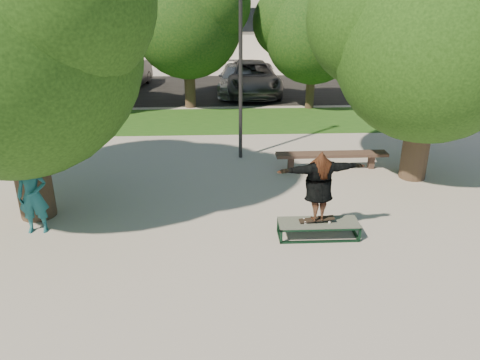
{
  "coord_description": "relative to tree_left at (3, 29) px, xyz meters",
  "views": [
    {
      "loc": [
        0.29,
        -9.61,
        5.3
      ],
      "look_at": [
        0.78,
        0.6,
        1.02
      ],
      "focal_mm": 35.0,
      "sensor_mm": 36.0,
      "label": 1
    }
  ],
  "objects": [
    {
      "name": "grind_box",
      "position": [
        6.79,
        -1.48,
        -4.23
      ],
      "size": [
        1.8,
        0.6,
        0.38
      ],
      "color": "black",
      "rests_on": "ground"
    },
    {
      "name": "grass_strip",
      "position": [
        5.29,
        8.41,
        -4.41
      ],
      "size": [
        30.0,
        4.0,
        0.02
      ],
      "primitive_type": "cube",
      "color": "#1B4C15",
      "rests_on": "ground"
    },
    {
      "name": "tree_right",
      "position": [
        10.21,
        1.99,
        -0.33
      ],
      "size": [
        6.24,
        5.33,
        6.51
      ],
      "color": "#38281E",
      "rests_on": "ground"
    },
    {
      "name": "lamppost",
      "position": [
        5.29,
        3.91,
        -1.27
      ],
      "size": [
        0.25,
        0.15,
        6.11
      ],
      "color": "#2D2D30",
      "rests_on": "ground"
    },
    {
      "name": "bench",
      "position": [
        8.04,
        2.69,
        -3.98
      ],
      "size": [
        3.44,
        0.49,
        0.53
      ],
      "rotation": [
        0.0,
        0.0,
        0.01
      ],
      "color": "#47342B",
      "rests_on": "ground"
    },
    {
      "name": "car_dark",
      "position": [
        -0.3,
        15.41,
        -3.7
      ],
      "size": [
        2.09,
        4.56,
        1.45
      ],
      "primitive_type": "imported",
      "rotation": [
        0.0,
        0.0,
        -0.13
      ],
      "color": "black",
      "rests_on": "asphalt_strip"
    },
    {
      "name": "bg_tree_mid",
      "position": [
        3.22,
        10.98,
        -0.41
      ],
      "size": [
        5.76,
        4.92,
        6.24
      ],
      "color": "#38281E",
      "rests_on": "ground"
    },
    {
      "name": "ground",
      "position": [
        4.29,
        -1.09,
        -4.42
      ],
      "size": [
        120.0,
        120.0,
        0.0
      ],
      "primitive_type": "plane",
      "color": "#ADA79F",
      "rests_on": "ground"
    },
    {
      "name": "car_grey",
      "position": [
        6.35,
        13.74,
        -3.61
      ],
      "size": [
        2.82,
        5.91,
        1.63
      ],
      "primitive_type": "imported",
      "rotation": [
        0.0,
        0.0,
        0.02
      ],
      "color": "#5D5C61",
      "rests_on": "asphalt_strip"
    },
    {
      "name": "bg_tree_left",
      "position": [
        -2.28,
        9.98,
        -0.69
      ],
      "size": [
        5.28,
        4.51,
        5.77
      ],
      "color": "#38281E",
      "rests_on": "ground"
    },
    {
      "name": "tree_left",
      "position": [
        0.0,
        0.0,
        0.0
      ],
      "size": [
        6.96,
        5.95,
        7.12
      ],
      "color": "#38281E",
      "rests_on": "ground"
    },
    {
      "name": "car_silver_a",
      "position": [
        -1.33,
        12.53,
        -3.62
      ],
      "size": [
        2.08,
        4.78,
        1.61
      ],
      "primitive_type": "imported",
      "rotation": [
        0.0,
        0.0,
        0.04
      ],
      "color": "#AFAEB3",
      "rests_on": "asphalt_strip"
    },
    {
      "name": "asphalt_strip",
      "position": [
        4.29,
        14.91,
        -4.42
      ],
      "size": [
        40.0,
        8.0,
        0.01
      ],
      "primitive_type": "cube",
      "color": "black",
      "rests_on": "ground"
    },
    {
      "name": "skater_rig",
      "position": [
        6.74,
        -1.48,
        -3.18
      ],
      "size": [
        2.01,
        0.81,
        1.67
      ],
      "rotation": [
        0.0,
        0.0,
        3.29
      ],
      "color": "white",
      "rests_on": "grind_box"
    },
    {
      "name": "bystander",
      "position": [
        0.37,
        -0.91,
        -3.51
      ],
      "size": [
        0.7,
        0.49,
        1.82
      ],
      "primitive_type": "imported",
      "rotation": [
        0.0,
        0.0,
        0.08
      ],
      "color": "#195962",
      "rests_on": "ground"
    },
    {
      "name": "car_silver_b",
      "position": [
        5.64,
        13.92,
        -3.71
      ],
      "size": [
        2.31,
        5.03,
        1.43
      ],
      "primitive_type": "imported",
      "rotation": [
        0.0,
        0.0,
        -0.06
      ],
      "color": "#B6B7BB",
      "rests_on": "asphalt_strip"
    },
    {
      "name": "bg_tree_right",
      "position": [
        8.73,
        10.47,
        -0.93
      ],
      "size": [
        5.04,
        4.31,
        5.43
      ],
      "color": "#38281E",
      "rests_on": "ground"
    }
  ]
}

